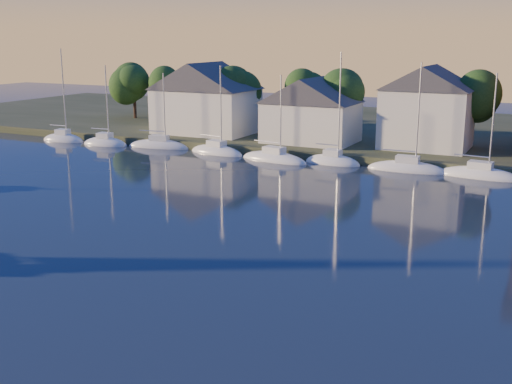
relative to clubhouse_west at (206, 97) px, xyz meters
The scene contains 7 objects.
shoreline_land 28.43m from the clubhouse_west, 37.69° to the left, with size 160.00×50.00×2.00m, color #2F3821.
wooden_dock 23.56m from the clubhouse_west, 15.26° to the right, with size 120.00×3.00×1.00m, color brown.
clubhouse_west is the anchor object (origin of this frame).
clubhouse_centre 16.05m from the clubhouse_west, ahead, with size 11.55×8.40×8.08m.
clubhouse_east 30.02m from the clubhouse_west, ahead, with size 10.50×8.40×9.80m.
tree_line 24.55m from the clubhouse_west, 11.77° to the left, with size 93.40×5.40×8.90m.
moored_fleet 20.96m from the clubhouse_west, 26.56° to the right, with size 79.50×2.40×12.05m.
Camera 1 is at (23.77, -18.45, 14.23)m, focal length 45.00 mm.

